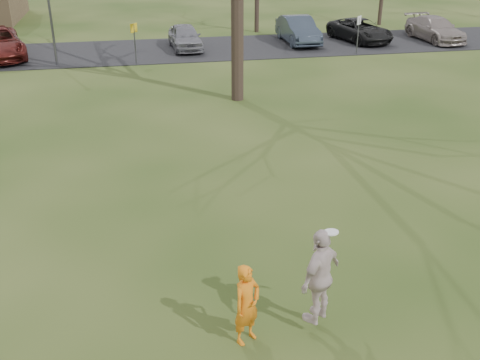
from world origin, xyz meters
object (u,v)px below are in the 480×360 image
(car_4, at_px, (185,37))
(car_6, at_px, (360,30))
(car_7, at_px, (435,29))
(catching_play, at_px, (320,276))
(player_defender, at_px, (247,304))
(car_5, at_px, (298,30))

(car_4, relative_size, car_6, 0.86)
(car_7, distance_m, catching_play, 28.56)
(car_4, bearing_deg, catching_play, -93.33)
(car_4, height_order, car_6, car_4)
(car_4, relative_size, car_7, 0.85)
(player_defender, height_order, car_7, player_defender)
(car_7, relative_size, catching_play, 2.50)
(car_4, height_order, car_7, car_7)
(car_6, bearing_deg, player_defender, -129.40)
(car_5, bearing_deg, car_4, -177.42)
(player_defender, relative_size, catching_play, 0.83)
(car_4, distance_m, car_7, 15.15)
(car_4, xyz_separation_m, car_6, (10.59, 0.26, -0.04))
(car_5, xyz_separation_m, catching_play, (-6.84, -25.00, 0.37))
(car_4, distance_m, car_5, 6.78)
(car_6, distance_m, catching_play, 27.04)
(player_defender, bearing_deg, car_7, 21.82)
(catching_play, bearing_deg, player_defender, -177.08)
(car_5, height_order, catching_play, catching_play)
(player_defender, relative_size, car_7, 0.33)
(car_5, bearing_deg, car_6, -3.28)
(player_defender, distance_m, car_6, 27.66)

